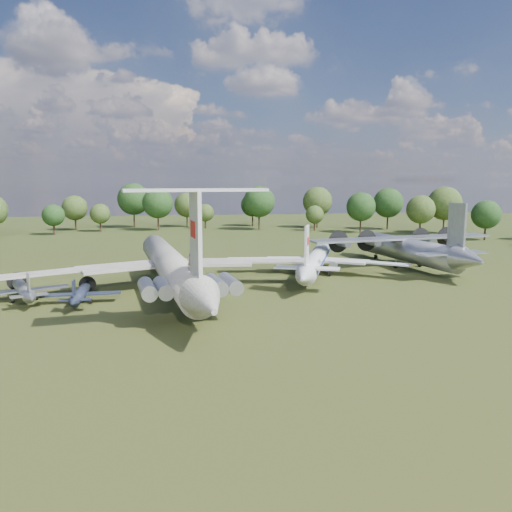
{
  "coord_description": "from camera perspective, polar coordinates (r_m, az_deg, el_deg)",
  "views": [
    {
      "loc": [
        -1.99,
        -70.63,
        15.19
      ],
      "look_at": [
        8.22,
        -4.62,
        5.0
      ],
      "focal_mm": 35.0,
      "sensor_mm": 36.0,
      "label": 1
    }
  ],
  "objects": [
    {
      "name": "an12_transport",
      "position": [
        91.93,
        16.64,
        0.42
      ],
      "size": [
        40.67,
        44.08,
        5.14
      ],
      "primitive_type": null,
      "rotation": [
        0.0,
        0.0,
        0.16
      ],
      "color": "#AAADB3",
      "rests_on": "ground"
    },
    {
      "name": "small_prop_northwest",
      "position": [
        69.74,
        -25.01,
        -3.82
      ],
      "size": [
        15.9,
        17.95,
        2.18
      ],
      "primitive_type": null,
      "rotation": [
        0.0,
        0.0,
        0.41
      ],
      "color": "#A0A3A8",
      "rests_on": "ground"
    },
    {
      "name": "tu104_jet",
      "position": [
        81.14,
        6.86,
        -0.79
      ],
      "size": [
        41.19,
        46.75,
        3.89
      ],
      "primitive_type": null,
      "rotation": [
        0.0,
        0.0,
        -0.37
      ],
      "color": "silver",
      "rests_on": "ground"
    },
    {
      "name": "ground",
      "position": [
        72.28,
        -7.03,
        -3.53
      ],
      "size": [
        300.0,
        300.0,
        0.0
      ],
      "primitive_type": "plane",
      "color": "#1C3712",
      "rests_on": "ground"
    },
    {
      "name": "il62_airliner",
      "position": [
        69.56,
        -9.72,
        -1.7
      ],
      "size": [
        52.23,
        63.34,
        5.63
      ],
      "primitive_type": null,
      "rotation": [
        0.0,
        0.0,
        0.15
      ],
      "color": "#B4B3AF",
      "rests_on": "ground"
    },
    {
      "name": "small_prop_west",
      "position": [
        65.7,
        -19.4,
        -4.34
      ],
      "size": [
        9.88,
        13.26,
        1.91
      ],
      "primitive_type": null,
      "rotation": [
        0.0,
        0.0,
        0.03
      ],
      "color": "black",
      "rests_on": "ground"
    },
    {
      "name": "person_on_il62",
      "position": [
        53.57,
        -7.54,
        -0.64
      ],
      "size": [
        0.84,
        0.75,
        1.93
      ],
      "primitive_type": "imported",
      "rotation": [
        0.0,
        0.0,
        3.65
      ],
      "color": "olive",
      "rests_on": "il62_airliner"
    }
  ]
}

